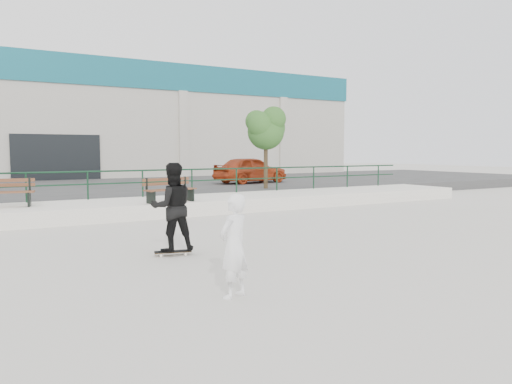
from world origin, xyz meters
TOP-DOWN VIEW (x-y plane):
  - ground at (0.00, 0.00)m, footprint 120.00×120.00m
  - ledge at (0.00, 9.50)m, footprint 30.00×3.00m
  - parking_strip at (0.00, 18.00)m, footprint 60.00×14.00m
  - railing at (-0.00, 10.80)m, footprint 28.00×0.06m
  - commercial_building at (-0.00, 31.99)m, footprint 44.20×16.33m
  - bench_left at (-3.82, 9.76)m, footprint 2.00×0.92m
  - bench_right at (1.19, 8.46)m, footprint 1.89×0.89m
  - tree at (7.26, 12.12)m, footprint 2.10×1.87m
  - red_car at (8.56, 15.83)m, footprint 4.40×2.33m
  - skateboard at (-0.98, 2.53)m, footprint 0.81×0.39m
  - standing_skater at (-0.98, 2.53)m, footprint 1.01×0.84m
  - seated_skater at (-1.29, -0.86)m, footprint 0.69×0.58m

SIDE VIEW (x-z plane):
  - ground at x=0.00m, z-range 0.00..0.00m
  - skateboard at x=-0.98m, z-range 0.03..0.12m
  - ledge at x=0.00m, z-range 0.00..0.50m
  - parking_strip at x=0.00m, z-range 0.00..0.50m
  - seated_skater at x=-1.29m, z-range 0.00..1.60m
  - bench_right at x=1.19m, z-range 0.50..1.34m
  - bench_left at x=-3.82m, z-range 0.50..1.38m
  - standing_skater at x=-0.98m, z-range 0.09..1.99m
  - red_car at x=8.56m, z-range 0.50..1.92m
  - railing at x=0.00m, z-range 0.73..1.76m
  - tree at x=7.26m, z-range 1.43..5.17m
  - commercial_building at x=0.00m, z-range 0.58..8.58m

